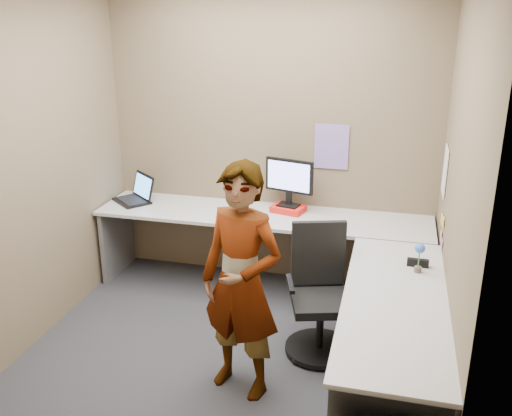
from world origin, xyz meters
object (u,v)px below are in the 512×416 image
(monitor, at_px, (289,179))
(office_chair, at_px, (320,302))
(desk, at_px, (299,261))
(person, at_px, (241,282))

(monitor, distance_m, office_chair, 1.25)
(desk, bearing_deg, person, -105.13)
(desk, xyz_separation_m, monitor, (-0.22, 0.72, 0.45))
(monitor, bearing_deg, office_chair, -51.78)
(desk, distance_m, person, 0.90)
(office_chair, bearing_deg, person, -143.79)
(office_chair, height_order, person, person)
(office_chair, bearing_deg, monitor, 96.88)
(monitor, relative_size, person, 0.28)
(desk, xyz_separation_m, person, (-0.23, -0.85, 0.21))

